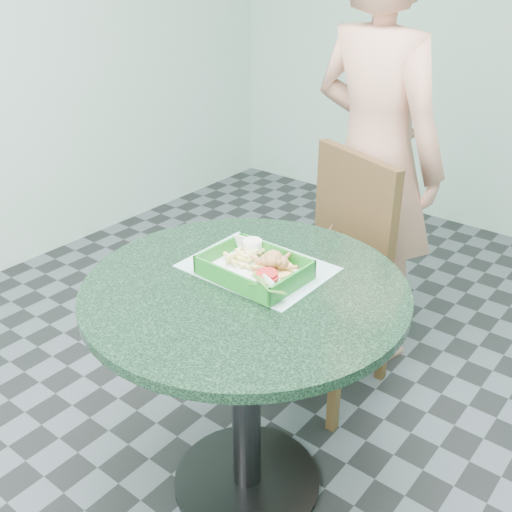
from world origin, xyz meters
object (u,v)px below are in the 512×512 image
Objects in this scene: crab_sandwich at (273,269)px; food_basket at (254,278)px; diner_person at (377,133)px; cafe_table at (246,341)px; sauce_ramekin at (251,250)px; dining_chair at (337,261)px.

food_basket is at bearing -150.53° from crab_sandwich.
diner_person reaches higher than food_basket.
cafe_table is at bearing 109.23° from diner_person.
sauce_ramekin reaches higher than food_basket.
crab_sandwich reaches higher than cafe_table.
cafe_table is at bearing -60.91° from dining_chair.
cafe_table is at bearing -117.11° from crab_sandwich.
sauce_ramekin is at bearing 156.94° from crab_sandwich.
sauce_ramekin is (0.05, -0.85, -0.16)m from diner_person.
dining_chair is 0.52m from diner_person.
crab_sandwich is at bearing -23.06° from sauce_ramekin.
diner_person is 33.52× the size of sauce_ramekin.
cafe_table is 16.01× the size of sauce_ramekin.
dining_chair reaches higher than crab_sandwich.
dining_chair reaches higher than food_basket.
diner_person reaches higher than sauce_ramekin.
food_basket is at bearing 98.85° from cafe_table.
diner_person is at bearing 97.90° from cafe_table.
cafe_table is 0.19m from food_basket.
diner_person is at bearing 116.96° from dining_chair.
food_basket reaches higher than cafe_table.
cafe_table is 0.48× the size of diner_person.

